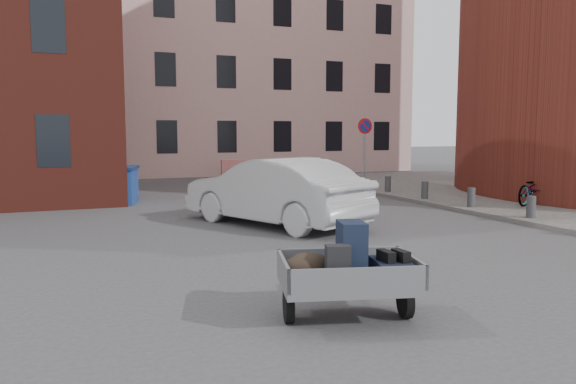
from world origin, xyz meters
name	(u,v)px	position (x,y,z in m)	size (l,w,h in m)	color
ground	(339,251)	(0.00, 0.00, 0.00)	(120.00, 120.00, 0.00)	#38383A
sidewalk	(557,200)	(10.00, 4.00, 0.06)	(9.00, 24.00, 0.12)	#474442
building_pink	(257,49)	(6.00, 22.00, 7.00)	(16.00, 8.00, 14.00)	#CFA49F
no_parking_sign	(365,138)	(6.00, 9.48, 2.01)	(0.60, 0.09, 2.65)	gray
bollards	(471,197)	(6.00, 3.40, 0.40)	(0.22, 9.02, 0.55)	#3A3A3D
barriers	(270,170)	(4.20, 15.00, 0.50)	(4.70, 0.18, 1.00)	red
trailer	(347,271)	(-1.73, -3.52, 0.61)	(1.83, 1.96, 1.20)	black
dumpster	(91,185)	(-3.98, 9.21, 0.59)	(3.10, 2.16, 1.18)	navy
silver_car	(274,192)	(-0.07, 3.30, 0.82)	(1.73, 4.97, 1.64)	#ABAEB3
bicycle	(533,188)	(8.03, 3.12, 0.60)	(0.64, 1.82, 0.96)	black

